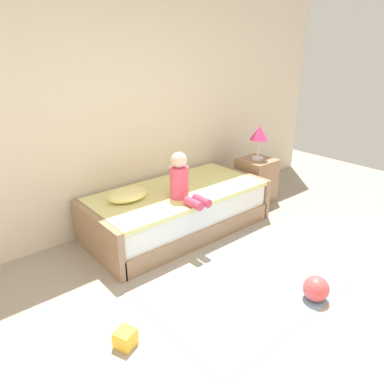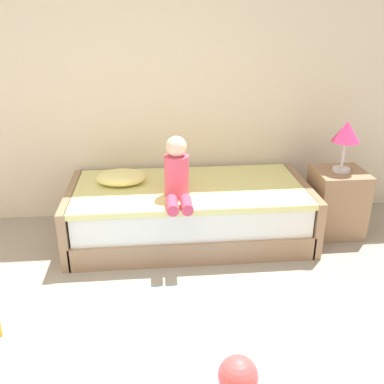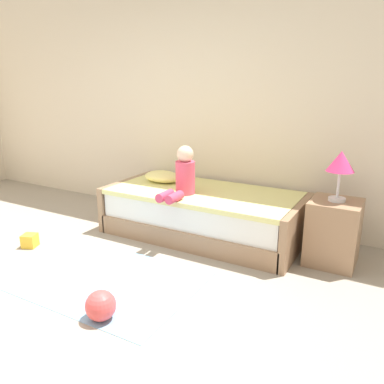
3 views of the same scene
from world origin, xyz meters
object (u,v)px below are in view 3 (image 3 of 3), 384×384
Objects in this scene: pillow at (162,177)px; toy_ball at (101,306)px; table_lamp at (341,164)px; child_figure at (183,175)px; toy_block at (30,241)px; nightstand at (333,232)px; bed at (203,213)px.

pillow is 2.00× the size of toy_ball.
table_lamp is 1.50m from child_figure.
toy_ball is at bearing -125.75° from table_lamp.
toy_block is (-2.74, -1.13, -0.87)m from table_lamp.
toy_block is at bearing -143.99° from child_figure.
nightstand is at bearing 54.25° from toy_ball.
bed is 15.86× the size of toy_block.
bed is 0.53m from child_figure.
child_figure is (-0.12, -0.23, 0.46)m from bed.
pillow is 3.31× the size of toy_block.
child_figure is 1.65m from toy_ball.
bed reaches higher than toy_ball.
pillow is at bearing 110.53° from toy_ball.
bed is 4.14× the size of child_figure.
toy_block is (-1.49, 0.60, -0.04)m from toy_ball.
child_figure reaches higher than nightstand.
bed is 1.35m from nightstand.
child_figure is at bearing -171.92° from nightstand.
bed is at bearing 179.15° from nightstand.
bed is at bearing -9.65° from pillow.
child_figure is (-1.47, -0.21, 0.40)m from nightstand.
nightstand reaches higher than toy_ball.
child_figure is 3.83× the size of toy_block.
pillow is at bearing 57.39° from toy_block.
toy_block is (-1.39, -1.15, -0.18)m from bed.
bed is at bearing 93.43° from toy_ball.
table_lamp is 3.38× the size of toy_block.
child_figure is 1.16× the size of pillow.
table_lamp is (0.00, 0.00, 0.64)m from nightstand.
table_lamp is 1.98m from pillow.
child_figure is 1.69m from toy_block.
bed is 0.68m from pillow.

